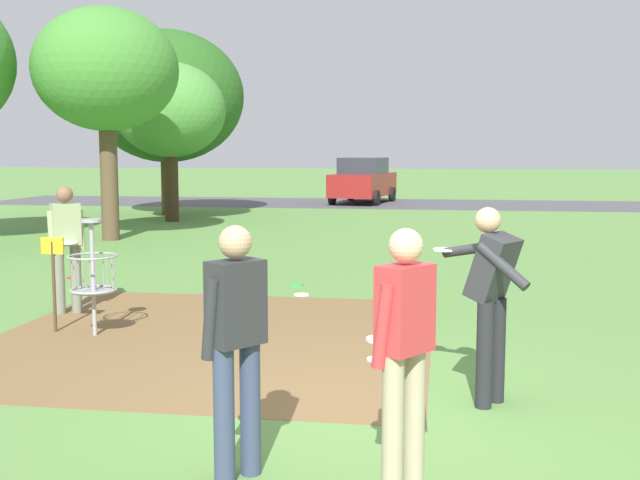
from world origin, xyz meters
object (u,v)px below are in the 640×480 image
Objects in this scene: frisbee_scattered_a at (296,285)px; frisbee_far_right at (301,295)px; frisbee_mid_grass at (207,295)px; player_throwing at (404,344)px; tree_near_right at (167,97)px; frisbee_by_tee at (74,278)px; disc_golf_basket at (89,272)px; tree_mid_center at (170,111)px; parked_car_leftmost at (363,180)px; player_foreground_watching at (66,242)px; player_waiting_left at (491,292)px; player_waiting_right at (236,337)px; tree_near_left at (106,71)px; frisbee_far_left at (377,359)px.

frisbee_far_right is at bearing -74.23° from frisbee_scattered_a.
frisbee_mid_grass is 0.98× the size of frisbee_far_right.
player_throwing is 22.38m from tree_near_right.
frisbee_mid_grass is at bearing -68.15° from tree_near_right.
disc_golf_basket is at bearing -61.24° from frisbee_by_tee.
frisbee_by_tee is 0.05× the size of tree_mid_center.
frisbee_mid_grass is at bearing -22.95° from frisbee_by_tee.
player_throwing is (3.88, -3.70, 0.21)m from disc_golf_basket.
disc_golf_basket is 4.20m from frisbee_scattered_a.
parked_car_leftmost is (5.91, 6.52, -2.99)m from tree_near_right.
player_foreground_watching reaches higher than frisbee_scattered_a.
tree_near_right reaches higher than player_waiting_left.
player_throwing is 19.68m from tree_mid_center.
player_waiting_right is 14.83m from tree_near_left.
parked_car_leftmost reaches higher than frisbee_mid_grass.
tree_mid_center reaches higher than player_waiting_left.
player_waiting_left is at bearing -53.10° from tree_near_left.
player_foreground_watching is 0.36× the size of tree_mid_center.
player_foreground_watching is 0.31× the size of tree_near_left.
frisbee_mid_grass is 15.55m from tree_near_right.
disc_golf_basket is at bearing -92.28° from parked_car_leftmost.
frisbee_far_right is (1.41, 0.22, 0.00)m from frisbee_mid_grass.
tree_mid_center is (-4.00, 14.17, 2.58)m from disc_golf_basket.
player_foreground_watching is 22.10m from parked_car_leftmost.
player_throwing is at bearing -66.20° from tree_mid_center.
parked_car_leftmost is (1.76, 22.03, -0.05)m from player_foreground_watching.
frisbee_far_right is 0.87m from frisbee_scattered_a.
frisbee_mid_grass is 0.96× the size of frisbee_scattered_a.
player_waiting_right reaches higher than frisbee_far_right.
tree_near_right is (-4.99, 16.64, 3.16)m from disc_golf_basket.
frisbee_by_tee is (-2.09, 3.81, -0.74)m from disc_golf_basket.
disc_golf_basket reaches higher than frisbee_far_left.
frisbee_mid_grass is at bearing -56.10° from tree_near_left.
frisbee_mid_grass is (2.71, -1.15, 0.00)m from frisbee_by_tee.
disc_golf_basket is 5.95× the size of frisbee_scattered_a.
tree_near_left is at bearing 132.51° from frisbee_far_right.
player_waiting_right is (-1.10, 0.02, 0.00)m from player_throwing.
frisbee_scattered_a is (-0.98, 7.40, -0.96)m from player_waiting_right.
player_waiting_right is at bearing -56.99° from frisbee_by_tee.
player_waiting_left is 0.36× the size of tree_mid_center.
player_throwing is at bearing -66.44° from tree_near_right.
player_foreground_watching is 7.41× the size of frisbee_far_right.
tree_near_right is at bearing 113.56° from player_throwing.
frisbee_far_left is (2.85, -3.26, 0.00)m from frisbee_mid_grass.
frisbee_far_right is 13.22m from tree_mid_center.
frisbee_by_tee is 13.72m from tree_near_right.
disc_golf_basket is 3.59m from frisbee_far_left.
player_foreground_watching is (-0.84, 1.13, 0.21)m from disc_golf_basket.
tree_near_right is (-6.78, 12.92, 3.90)m from frisbee_scattered_a.
player_waiting_left is 6.28m from frisbee_scattered_a.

